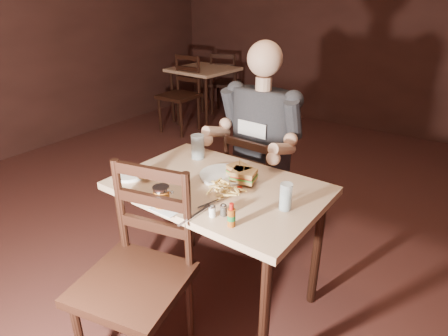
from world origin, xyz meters
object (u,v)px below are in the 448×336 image
Objects in this scene: bg_chair_near at (179,96)px; side_plate at (129,175)px; chair_far at (260,191)px; diner at (259,123)px; dinner_plate at (224,176)px; main_table at (219,200)px; glass_left at (198,147)px; syrup_dispenser at (162,196)px; hot_sauce at (231,215)px; chair_near at (132,283)px; bg_chair_far at (226,83)px; glass_right at (286,197)px; bg_table at (204,75)px.

side_plate is (1.76, -2.43, 0.28)m from bg_chair_near.
chair_far reaches higher than side_plate.
dinner_plate is (0.06, -0.47, -0.17)m from diner.
diner is (-0.09, 0.56, 0.27)m from main_table.
diner is at bearing 98.71° from main_table.
glass_left is 1.44× the size of syrup_dispenser.
bg_chair_near is 2.75m from diner.
diner reaches higher than syrup_dispenser.
hot_sauce is (2.51, -2.51, 0.33)m from bg_chair_near.
chair_far is 0.97m from side_plate.
chair_far is 5.79× the size of glass_left.
main_table is at bearing -72.75° from dinner_plate.
chair_near is at bearing -52.80° from bg_chair_near.
hot_sauce is at bearing 8.51° from syrup_dispenser.
diner is 0.88m from side_plate.
hot_sauce is (0.34, 0.30, 0.33)m from chair_near.
dinner_plate is at bearing 103.89° from bg_chair_far.
diner is 0.42m from glass_left.
syrup_dispenser is (-0.07, -0.43, 0.04)m from dinner_plate.
chair_near is (0.02, -1.21, 0.06)m from chair_far.
side_plate is at bearing 67.49° from chair_far.
side_plate is (1.76, -3.53, 0.31)m from bg_chair_far.
dinner_plate is (0.05, -0.52, 0.34)m from chair_far.
bg_chair_far is 8.13× the size of hot_sauce.
diner is at bearing 90.00° from chair_far.
hot_sauce is 0.37m from syrup_dispenser.
glass_right reaches higher than side_plate.
main_table is 0.52m from side_plate.
diner is (2.15, -1.66, 0.46)m from bg_chair_near.
dinner_plate is 2.35× the size of hot_sauce.
diner is at bearing 107.46° from bg_chair_far.
hot_sauce is (0.27, -0.29, 0.15)m from main_table.
bg_chair_far is at bearing 121.76° from glass_left.
chair_far reaches higher than main_table.
glass_right reaches higher than bg_table.
bg_chair_far reaches higher than hot_sauce.
chair_near is 0.92m from glass_left.
chair_far is at bearing 127.20° from glass_right.
glass_left is at bearing -121.02° from diner.
glass_left reaches higher than syrup_dispenser.
bg_chair_far is 0.92× the size of diner.
syrup_dispenser is (2.14, -2.56, 0.33)m from bg_chair_near.
syrup_dispenser is (-0.01, -0.90, -0.13)m from diner.
diner reaches higher than side_plate.
hot_sauce is at bearing -64.19° from diner.
side_plate is at bearing -113.83° from diner.
chair_far is 0.94× the size of bg_chair_far.
chair_near is 7.46× the size of glass_right.
glass_left is at bearing -46.63° from bg_chair_near.
main_table is 0.63m from diner.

